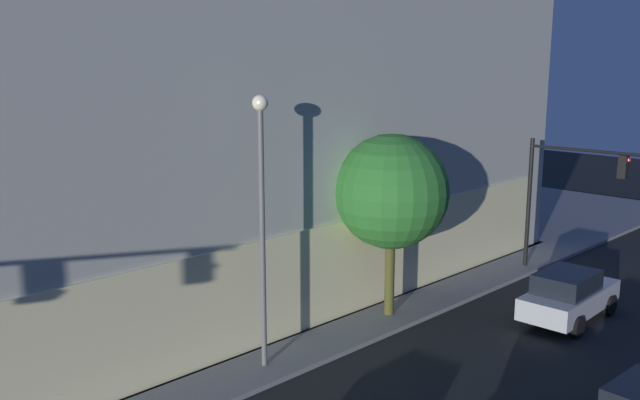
% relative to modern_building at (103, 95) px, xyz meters
% --- Properties ---
extents(modern_building, '(29.85, 29.91, 14.61)m').
position_rel_modern_building_xyz_m(modern_building, '(0.00, 0.00, 0.00)').
color(modern_building, '#4C4C51').
rests_on(modern_building, ground).
extents(traffic_light_far_corner, '(0.43, 4.48, 5.52)m').
position_rel_modern_building_xyz_m(traffic_light_far_corner, '(10.78, -17.70, -3.31)').
color(traffic_light_far_corner, black).
rests_on(traffic_light_far_corner, sidewalk_corner).
extents(street_lamp_sidewalk, '(0.44, 0.44, 7.81)m').
position_rel_modern_building_xyz_m(street_lamp_sidewalk, '(-3.71, -15.85, -2.18)').
color(street_lamp_sidewalk, '#5F5F5F').
rests_on(street_lamp_sidewalk, sidewalk_corner).
extents(sidewalk_tree, '(3.91, 3.91, 6.32)m').
position_rel_modern_building_xyz_m(sidewalk_tree, '(2.06, -15.77, -2.74)').
color(sidewalk_tree, '#48461E').
rests_on(sidewalk_tree, sidewalk_corner).
extents(car_silver, '(4.49, 2.17, 1.77)m').
position_rel_modern_building_xyz_m(car_silver, '(6.32, -20.26, -6.34)').
color(car_silver, '#B7BABF').
rests_on(car_silver, ground).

